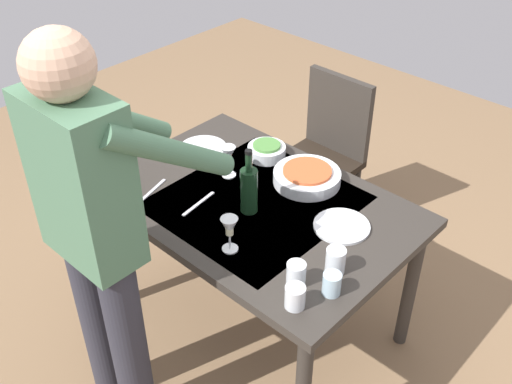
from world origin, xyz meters
TOP-DOWN VIEW (x-y plane):
  - ground_plane at (0.00, 0.00)m, footprint 6.00×6.00m
  - dining_table at (0.00, 0.00)m, footprint 1.32×0.90m
  - chair_near at (0.25, -0.83)m, footprint 0.40×0.40m
  - person_server at (0.08, 0.71)m, footprint 0.42×0.61m
  - wine_bottle at (-0.02, 0.06)m, footprint 0.07×0.07m
  - wine_glass_left at (-0.14, 0.29)m, footprint 0.07×0.07m
  - wine_glass_right at (0.22, -0.06)m, footprint 0.07×0.07m
  - water_cup_near_left at (-0.56, 0.21)m, footprint 0.07×0.07m
  - water_cup_near_right at (-0.44, 0.26)m, footprint 0.07×0.07m
  - water_cup_far_left at (-0.51, 0.35)m, footprint 0.07×0.07m
  - water_cup_far_right at (-0.50, 0.11)m, footprint 0.07×0.07m
  - serving_bowl_pasta at (-0.07, -0.26)m, footprint 0.30×0.30m
  - side_bowl_salad at (0.21, -0.30)m, footprint 0.18×0.18m
  - dinner_plate_near at (-0.37, -0.11)m, footprint 0.23×0.23m
  - dinner_plate_far at (0.47, -0.13)m, footprint 0.23×0.23m
  - table_knife at (0.17, 0.18)m, footprint 0.04×0.20m
  - table_fork at (0.38, 0.25)m, footprint 0.06×0.18m

SIDE VIEW (x-z plane):
  - ground_plane at x=0.00m, z-range 0.00..0.00m
  - chair_near at x=0.25m, z-range 0.07..0.98m
  - dining_table at x=0.00m, z-range 0.29..1.03m
  - table_knife at x=0.17m, z-range 0.74..0.74m
  - table_fork at x=0.38m, z-range 0.74..0.74m
  - dinner_plate_near at x=-0.37m, z-range 0.74..0.75m
  - dinner_plate_far at x=0.47m, z-range 0.74..0.75m
  - serving_bowl_pasta at x=-0.07m, z-range 0.74..0.81m
  - side_bowl_salad at x=0.21m, z-range 0.74..0.81m
  - water_cup_near_left at x=-0.56m, z-range 0.74..0.82m
  - water_cup_far_left at x=-0.51m, z-range 0.74..0.83m
  - water_cup_near_right at x=-0.44m, z-range 0.74..0.83m
  - water_cup_far_right at x=-0.50m, z-range 0.74..0.84m
  - wine_glass_left at x=-0.14m, z-range 0.77..0.92m
  - wine_glass_right at x=0.22m, z-range 0.77..0.92m
  - wine_bottle at x=-0.02m, z-range 0.70..1.00m
  - person_server at x=0.08m, z-range 0.12..1.81m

